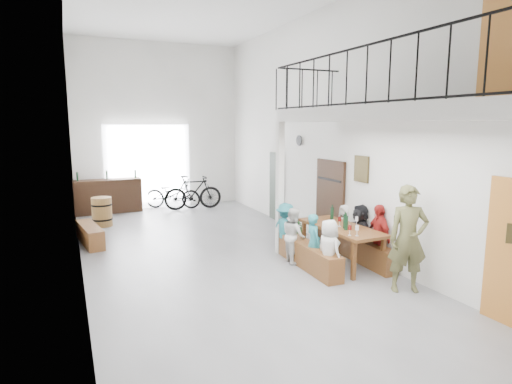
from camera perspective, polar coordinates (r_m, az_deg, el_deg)
name	(u,v)px	position (r m, az deg, el deg)	size (l,w,h in m)	color
floor	(217,254)	(9.52, -5.20, -8.26)	(12.00, 12.00, 0.00)	slate
room_walls	(215,88)	(9.11, -5.53, 13.59)	(12.00, 12.00, 12.00)	white
gateway_portal	(148,167)	(14.83, -14.19, 3.28)	(2.80, 0.08, 2.80)	white
right_wall_decor	(375,179)	(8.83, 15.59, 1.65)	(0.07, 8.28, 5.07)	#B06825
balcony	(394,116)	(7.34, 17.91, 9.66)	(1.52, 5.62, 4.00)	silver
tasting_table	(341,230)	(8.84, 11.28, -5.01)	(0.87, 2.02, 0.79)	brown
bench_inner	(308,256)	(8.65, 6.94, -8.41)	(0.34, 2.11, 0.49)	brown
bench_wall	(360,250)	(9.23, 13.66, -7.49)	(0.27, 2.09, 0.48)	brown
tableware	(345,221)	(8.70, 11.79, -3.75)	(0.66, 1.35, 0.35)	black
side_bench	(90,235)	(10.94, -21.27, -5.32)	(0.35, 1.61, 0.45)	brown
oak_barrel	(102,212)	(12.66, -19.85, -2.50)	(0.55, 0.55, 0.82)	brown
serving_counter	(108,196)	(14.49, -19.12, -0.51)	(2.05, 0.57, 1.08)	#321F13
counter_bottles	(107,175)	(14.38, -19.25, 2.15)	(1.81, 0.15, 0.28)	black
guest_left_a	(329,250)	(7.93, 9.70, -7.65)	(0.55, 0.36, 1.13)	silver
guest_left_b	(313,242)	(8.40, 7.67, -6.67)	(0.41, 0.27, 1.13)	teal
guest_left_c	(294,235)	(8.86, 5.05, -5.74)	(0.55, 0.43, 1.14)	silver
guest_left_d	(286,229)	(9.31, 3.98, -4.98)	(0.74, 0.43, 1.15)	teal
guest_right_a	(378,236)	(8.81, 15.99, -5.69)	(0.75, 0.31, 1.28)	#A6201C
guest_right_b	(360,232)	(9.20, 13.65, -5.25)	(1.10, 0.35, 1.19)	black
guest_right_c	(345,227)	(9.85, 11.76, -4.65)	(0.51, 0.33, 1.05)	silver
host_standing	(408,239)	(7.69, 19.62, -5.91)	(0.67, 0.44, 1.83)	brown
potted_plant	(300,227)	(10.98, 5.94, -4.62)	(0.43, 0.37, 0.48)	#175116
bicycle_near	(173,194)	(14.69, -11.03, -0.24)	(0.65, 1.88, 0.99)	black
bicycle_far	(193,192)	(14.37, -8.40, -0.04)	(0.54, 1.91, 1.15)	black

